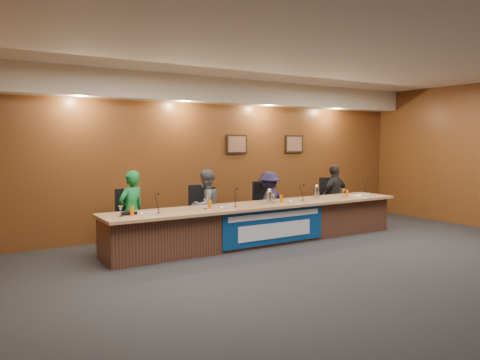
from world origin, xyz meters
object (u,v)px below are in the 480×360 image
object	(u,v)px
carafe_mid	(269,197)
speakerphone	(127,213)
panelist_d	(335,196)
office_chair_b	(203,217)
carafe_right	(316,193)
panelist_c	(269,203)
office_chair_d	(332,204)
office_chair_a	(130,224)
panelist_b	(206,206)
banner	(275,226)
dais_body	(262,224)
office_chair_c	(266,210)
panelist_a	(131,211)

from	to	relation	value
carafe_mid	speakerphone	bearing A→B (deg)	178.54
panelist_d	office_chair_b	bearing A→B (deg)	-5.06
panelist_d	carafe_right	world-z (taller)	panelist_d
panelist_c	office_chair_d	bearing A→B (deg)	165.94
office_chair_a	panelist_b	bearing A→B (deg)	4.03
panelist_b	office_chair_a	world-z (taller)	panelist_b
panelist_d	office_chair_d	world-z (taller)	panelist_d
banner	office_chair_d	bearing A→B (deg)	24.63
office_chair_b	carafe_right	xyz separation A→B (m)	(2.25, -0.66, 0.39)
banner	panelist_d	xyz separation A→B (m)	(2.41, 1.00, 0.31)
panelist_c	carafe_right	world-z (taller)	panelist_c
dais_body	carafe_mid	world-z (taller)	carafe_mid
dais_body	banner	distance (m)	0.42
panelist_b	office_chair_c	world-z (taller)	panelist_b
office_chair_b	office_chair_c	world-z (taller)	same
panelist_b	office_chair_c	xyz separation A→B (m)	(1.47, 0.10, -0.22)
office_chair_d	carafe_right	bearing A→B (deg)	-125.58
banner	panelist_b	xyz separation A→B (m)	(-0.89, 1.00, 0.32)
dais_body	office_chair_a	world-z (taller)	dais_body
banner	panelist_c	xyz separation A→B (m)	(0.58, 1.00, 0.27)
office_chair_b	office_chair_d	xyz separation A→B (m)	(3.30, 0.00, 0.00)
panelist_a	carafe_right	size ratio (longest dim) A/B	6.07
panelist_d	dais_body	bearing A→B (deg)	10.43
carafe_mid	office_chair_b	bearing A→B (deg)	144.09
panelist_d	speakerphone	bearing A→B (deg)	3.14
panelist_c	office_chair_a	world-z (taller)	panelist_c
banner	carafe_mid	xyz separation A→B (m)	(0.13, 0.37, 0.48)
office_chair_a	carafe_mid	distance (m)	2.60
panelist_b	carafe_mid	distance (m)	1.21
carafe_right	office_chair_c	bearing A→B (deg)	139.52
office_chair_c	carafe_right	bearing A→B (deg)	-30.62
dais_body	panelist_b	size ratio (longest dim) A/B	4.31
office_chair_c	carafe_right	xyz separation A→B (m)	(0.78, -0.66, 0.39)
panelist_a	panelist_d	world-z (taller)	panelist_a
banner	panelist_b	world-z (taller)	panelist_b
panelist_c	office_chair_c	distance (m)	0.20
dais_body	carafe_right	bearing A→B (deg)	1.03
panelist_b	carafe_mid	world-z (taller)	panelist_b
panelist_a	panelist_c	xyz separation A→B (m)	(2.92, 0.00, -0.06)
panelist_a	speakerphone	bearing A→B (deg)	43.58
speakerphone	dais_body	bearing A→B (deg)	-0.48
panelist_d	carafe_mid	bearing A→B (deg)	12.29
dais_body	carafe_mid	size ratio (longest dim) A/B	27.51
panelist_a	carafe_right	bearing A→B (deg)	149.60
carafe_right	carafe_mid	bearing A→B (deg)	-176.65
banner	panelist_d	distance (m)	2.63
banner	office_chair_d	size ratio (longest dim) A/B	4.58
panelist_a	office_chair_d	bearing A→B (deg)	159.49
panelist_c	carafe_right	distance (m)	0.99
office_chair_d	panelist_d	bearing A→B (deg)	-68.01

